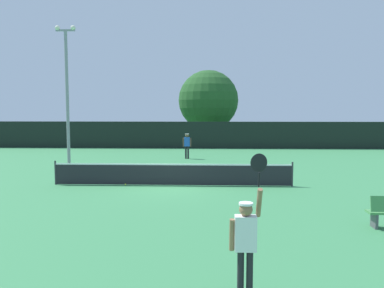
% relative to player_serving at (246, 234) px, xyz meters
% --- Properties ---
extents(ground_plane, '(120.00, 120.00, 0.00)m').
position_rel_player_serving_xyz_m(ground_plane, '(-2.22, 10.09, -1.13)').
color(ground_plane, '#387F4C').
extents(tennis_net, '(10.55, 0.08, 1.07)m').
position_rel_player_serving_xyz_m(tennis_net, '(-2.22, 10.09, -0.62)').
color(tennis_net, '#232328').
rests_on(tennis_net, ground).
extents(perimeter_fence, '(39.66, 0.12, 2.32)m').
position_rel_player_serving_xyz_m(perimeter_fence, '(-2.22, 26.75, 0.03)').
color(perimeter_fence, black).
rests_on(perimeter_fence, ground).
extents(player_serving, '(0.68, 0.40, 2.56)m').
position_rel_player_serving_xyz_m(player_serving, '(0.00, 0.00, 0.00)').
color(player_serving, white).
rests_on(player_serving, ground).
extents(player_receiving, '(0.57, 0.25, 1.71)m').
position_rel_player_serving_xyz_m(player_receiving, '(-2.07, 19.49, -0.08)').
color(player_receiving, blue).
rests_on(player_receiving, ground).
extents(tennis_ball, '(0.07, 0.07, 0.07)m').
position_rel_player_serving_xyz_m(tennis_ball, '(-4.30, 10.04, -1.10)').
color(tennis_ball, '#CCE033').
rests_on(tennis_ball, ground).
extents(light_pole, '(1.18, 0.28, 8.10)m').
position_rel_player_serving_xyz_m(light_pole, '(-8.76, 15.39, 3.48)').
color(light_pole, gray).
rests_on(light_pole, ground).
extents(large_tree, '(6.00, 6.00, 7.30)m').
position_rel_player_serving_xyz_m(large_tree, '(-0.59, 32.28, 3.16)').
color(large_tree, brown).
rests_on(large_tree, ground).
extents(parked_car_near, '(2.28, 4.36, 1.69)m').
position_rel_player_serving_xyz_m(parked_car_near, '(-9.63, 34.37, -0.35)').
color(parked_car_near, black).
rests_on(parked_car_near, ground).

